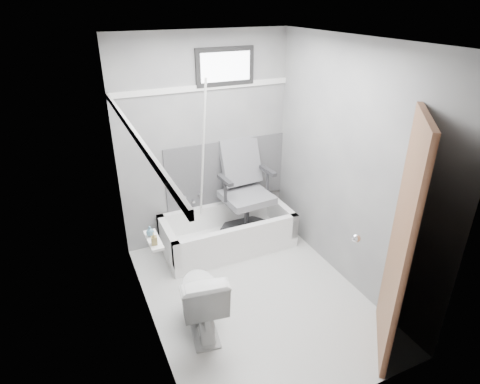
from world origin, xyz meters
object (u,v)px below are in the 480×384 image
office_chair (247,191)px  soap_bottle_b (150,231)px  toilet (201,298)px  bathtub (228,231)px  door (457,258)px  soap_bottle_a (154,239)px

office_chair → soap_bottle_b: office_chair is taller
toilet → soap_bottle_b: size_ratio=8.19×
bathtub → door: size_ratio=0.75×
bathtub → door: door is taller
soap_bottle_b → bathtub: bearing=39.3°
door → bathtub: bearing=111.6°
soap_bottle_a → soap_bottle_b: soap_bottle_a is taller
toilet → soap_bottle_b: 0.74m
bathtub → office_chair: bearing=7.3°
door → soap_bottle_b: 2.35m
office_chair → soap_bottle_b: bearing=-149.8°
toilet → soap_bottle_a: soap_bottle_a is taller
office_chair → soap_bottle_a: office_chair is taller
soap_bottle_b → door: bearing=-35.2°
toilet → soap_bottle_a: bearing=-11.8°
bathtub → soap_bottle_a: (-1.05, -1.00, 0.76)m
bathtub → door: 2.50m
office_chair → soap_bottle_a: (-1.31, -1.03, 0.30)m
office_chair → door: door is taller
office_chair → soap_bottle_a: bearing=-145.8°
bathtub → office_chair: size_ratio=1.37×
bathtub → soap_bottle_a: size_ratio=14.31×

